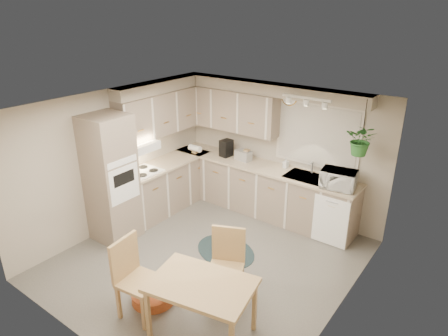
{
  "coord_description": "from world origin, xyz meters",
  "views": [
    {
      "loc": [
        3.24,
        -3.98,
        3.64
      ],
      "look_at": [
        -0.11,
        0.55,
        1.32
      ],
      "focal_mm": 32.0,
      "sensor_mm": 36.0,
      "label": 1
    }
  ],
  "objects_px": {
    "braided_rug": "(226,251)",
    "pet_bed": "(154,295)",
    "dining_table": "(202,309)",
    "microwave": "(339,177)",
    "chair_left": "(140,280)",
    "chair_back": "(225,269)"
  },
  "relations": [
    {
      "from": "braided_rug",
      "to": "pet_bed",
      "type": "relative_size",
      "value": 1.82
    },
    {
      "from": "chair_back",
      "to": "dining_table",
      "type": "bearing_deg",
      "value": 77.13
    },
    {
      "from": "chair_left",
      "to": "chair_back",
      "type": "relative_size",
      "value": 1.05
    },
    {
      "from": "chair_back",
      "to": "braided_rug",
      "type": "distance_m",
      "value": 1.22
    },
    {
      "from": "dining_table",
      "to": "microwave",
      "type": "height_order",
      "value": "microwave"
    },
    {
      "from": "microwave",
      "to": "dining_table",
      "type": "bearing_deg",
      "value": -106.87
    },
    {
      "from": "microwave",
      "to": "braided_rug",
      "type": "bearing_deg",
      "value": -140.4
    },
    {
      "from": "braided_rug",
      "to": "microwave",
      "type": "xyz_separation_m",
      "value": [
        1.21,
        1.36,
        1.12
      ]
    },
    {
      "from": "chair_left",
      "to": "chair_back",
      "type": "xyz_separation_m",
      "value": [
        0.69,
        0.82,
        -0.02
      ]
    },
    {
      "from": "chair_back",
      "to": "pet_bed",
      "type": "relative_size",
      "value": 1.7
    },
    {
      "from": "chair_left",
      "to": "chair_back",
      "type": "height_order",
      "value": "chair_left"
    },
    {
      "from": "chair_left",
      "to": "pet_bed",
      "type": "height_order",
      "value": "chair_left"
    },
    {
      "from": "dining_table",
      "to": "microwave",
      "type": "relative_size",
      "value": 2.18
    },
    {
      "from": "braided_rug",
      "to": "microwave",
      "type": "relative_size",
      "value": 1.97
    },
    {
      "from": "chair_back",
      "to": "pet_bed",
      "type": "height_order",
      "value": "chair_back"
    },
    {
      "from": "microwave",
      "to": "pet_bed",
      "type": "bearing_deg",
      "value": -123.59
    },
    {
      "from": "dining_table",
      "to": "microwave",
      "type": "bearing_deg",
      "value": 81.86
    },
    {
      "from": "chair_back",
      "to": "microwave",
      "type": "relative_size",
      "value": 1.85
    },
    {
      "from": "pet_bed",
      "to": "microwave",
      "type": "relative_size",
      "value": 1.09
    },
    {
      "from": "dining_table",
      "to": "chair_back",
      "type": "height_order",
      "value": "chair_back"
    },
    {
      "from": "pet_bed",
      "to": "microwave",
      "type": "distance_m",
      "value": 3.29
    },
    {
      "from": "chair_left",
      "to": "pet_bed",
      "type": "distance_m",
      "value": 0.53
    }
  ]
}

